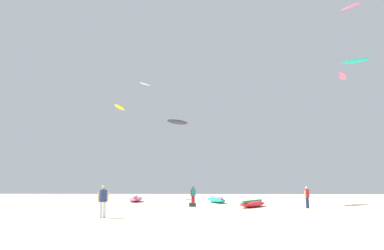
# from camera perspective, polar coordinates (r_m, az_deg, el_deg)

# --- Properties ---
(ground_plane) EXTENTS (120.00, 120.00, 0.00)m
(ground_plane) POSITION_cam_1_polar(r_m,az_deg,el_deg) (14.02, -4.29, -17.44)
(ground_plane) COLOR beige
(person_foreground) EXTENTS (0.55, 0.38, 1.70)m
(person_foreground) POSITION_cam_1_polar(r_m,az_deg,el_deg) (18.37, -15.35, -12.41)
(person_foreground) COLOR silver
(person_foreground) RESTS_ON ground
(person_midground) EXTENTS (0.46, 0.40, 1.69)m
(person_midground) POSITION_cam_1_polar(r_m,az_deg,el_deg) (29.55, 0.18, -12.04)
(person_midground) COLOR #B21E23
(person_midground) RESTS_ON ground
(person_left) EXTENTS (0.43, 0.41, 1.65)m
(person_left) POSITION_cam_1_polar(r_m,az_deg,el_deg) (27.10, 19.55, -11.60)
(person_left) COLOR navy
(person_left) RESTS_ON ground
(kite_grounded_near) EXTENTS (2.43, 5.47, 0.69)m
(kite_grounded_near) POSITION_cam_1_polar(r_m,az_deg,el_deg) (37.23, -9.88, -12.68)
(kite_grounded_near) COLOR #E5598C
(kite_grounded_near) RESTS_ON ground
(kite_grounded_mid) EXTENTS (3.27, 4.77, 0.57)m
(kite_grounded_mid) POSITION_cam_1_polar(r_m,az_deg,el_deg) (27.58, 10.62, -13.44)
(kite_grounded_mid) COLOR red
(kite_grounded_mid) RESTS_ON ground
(kite_grounded_far) EXTENTS (2.56, 5.41, 0.68)m
(kite_grounded_far) POSITION_cam_1_polar(r_m,az_deg,el_deg) (34.46, 4.27, -12.98)
(kite_grounded_far) COLOR #19B29E
(kite_grounded_far) RESTS_ON ground
(cooler_box) EXTENTS (0.56, 0.36, 0.32)m
(cooler_box) POSITION_cam_1_polar(r_m,az_deg,el_deg) (27.66, 0.10, -13.84)
(cooler_box) COLOR #2D2D33
(cooler_box) RESTS_ON ground
(kite_aloft_0) EXTENTS (1.87, 2.10, 0.36)m
(kite_aloft_0) POSITION_cam_1_polar(r_m,az_deg,el_deg) (53.05, -8.28, 7.16)
(kite_aloft_0) COLOR white
(kite_aloft_1) EXTENTS (2.03, 3.06, 0.53)m
(kite_aloft_1) POSITION_cam_1_polar(r_m,az_deg,el_deg) (41.32, 24.94, 7.78)
(kite_aloft_1) COLOR #E5598C
(kite_aloft_2) EXTENTS (2.14, 2.20, 0.46)m
(kite_aloft_2) POSITION_cam_1_polar(r_m,az_deg,el_deg) (42.98, 26.15, 18.18)
(kite_aloft_2) COLOR #E5598C
(kite_aloft_6) EXTENTS (3.20, 2.19, 0.43)m
(kite_aloft_6) POSITION_cam_1_polar(r_m,az_deg,el_deg) (45.29, 26.75, 10.01)
(kite_aloft_6) COLOR #19B29E
(kite_aloft_7) EXTENTS (4.09, 3.83, 0.86)m
(kite_aloft_7) POSITION_cam_1_polar(r_m,az_deg,el_deg) (56.63, -2.56, 0.54)
(kite_aloft_7) COLOR #2D2D33
(kite_aloft_8) EXTENTS (1.25, 3.52, 0.45)m
(kite_aloft_8) POSITION_cam_1_polar(r_m,az_deg,el_deg) (47.78, -12.57, 3.05)
(kite_aloft_8) COLOR yellow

